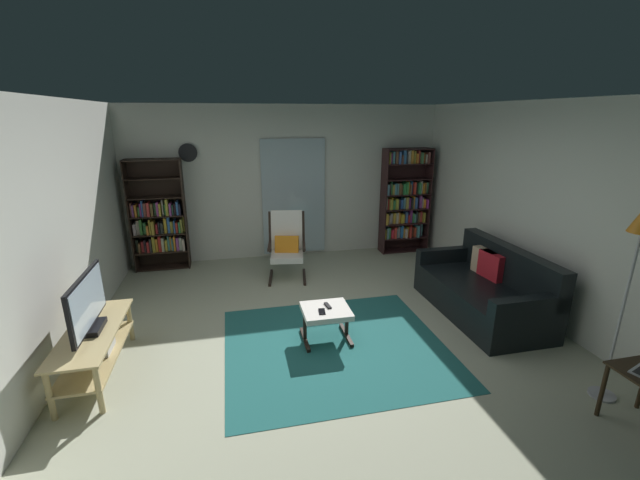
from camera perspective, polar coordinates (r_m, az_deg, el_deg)
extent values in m
plane|color=#AEB195|center=(4.80, 0.85, -13.10)|extent=(7.02, 7.02, 0.00)
cube|color=silver|center=(7.08, -4.66, 8.04)|extent=(5.60, 0.06, 2.60)
cube|color=silver|center=(4.52, -34.58, -0.27)|extent=(0.06, 6.00, 2.60)
cube|color=silver|center=(5.57, 29.10, 3.40)|extent=(0.06, 6.00, 2.60)
cube|color=silver|center=(7.08, -3.72, 6.00)|extent=(1.10, 0.01, 2.00)
cube|color=#226361|center=(4.58, 2.16, -14.69)|extent=(2.36, 2.16, 0.01)
cube|color=tan|center=(4.47, -29.49, -11.10)|extent=(0.47, 1.30, 0.02)
cube|color=tan|center=(4.59, -29.02, -13.90)|extent=(0.43, 1.24, 0.02)
cylinder|color=tan|center=(4.04, -28.76, -18.04)|extent=(0.05, 0.05, 0.46)
cylinder|color=tan|center=(5.05, -25.21, -10.33)|extent=(0.05, 0.05, 0.46)
cylinder|color=tan|center=(4.16, -33.83, -17.84)|extent=(0.05, 0.05, 0.46)
cylinder|color=tan|center=(5.14, -29.25, -10.40)|extent=(0.05, 0.05, 0.46)
cube|color=silver|center=(4.59, -29.02, -13.23)|extent=(0.28, 0.28, 0.07)
cube|color=black|center=(4.46, -29.56, -10.69)|extent=(0.20, 0.32, 0.05)
cube|color=black|center=(4.35, -30.09, -7.48)|extent=(0.04, 0.91, 0.50)
cube|color=silver|center=(4.34, -29.82, -7.47)|extent=(0.01, 0.86, 0.45)
cube|color=black|center=(7.03, -25.16, 2.97)|extent=(0.02, 0.30, 1.78)
cube|color=black|center=(6.89, -18.47, 3.48)|extent=(0.02, 0.30, 1.78)
cube|color=black|center=(7.08, -21.69, 3.50)|extent=(0.84, 0.02, 1.78)
cube|color=black|center=(7.19, -21.08, -3.54)|extent=(0.81, 0.28, 0.02)
cube|color=black|center=(7.10, -21.32, -1.42)|extent=(0.81, 0.28, 0.02)
cube|color=black|center=(7.02, -21.58, 0.88)|extent=(0.81, 0.28, 0.02)
cube|color=black|center=(6.95, -21.85, 3.23)|extent=(0.81, 0.28, 0.02)
cube|color=black|center=(6.89, -22.12, 5.62)|extent=(0.81, 0.28, 0.02)
cube|color=black|center=(6.84, -22.40, 8.05)|extent=(0.81, 0.28, 0.02)
cube|color=black|center=(6.81, -22.68, 10.38)|extent=(0.81, 0.28, 0.02)
cube|color=#273023|center=(7.16, -24.32, -0.72)|extent=(0.04, 0.10, 0.20)
cube|color=brown|center=(7.14, -24.01, -0.90)|extent=(0.02, 0.21, 0.16)
cube|color=red|center=(7.14, -23.65, -0.79)|extent=(0.04, 0.14, 0.18)
cube|color=black|center=(7.10, -23.37, -0.70)|extent=(0.03, 0.16, 0.21)
cube|color=red|center=(7.11, -22.99, -0.80)|extent=(0.04, 0.19, 0.17)
cube|color=#302D2C|center=(7.09, -22.69, -0.61)|extent=(0.03, 0.19, 0.22)
cube|color=#A8962D|center=(7.09, -22.31, -0.38)|extent=(0.04, 0.22, 0.26)
cube|color=orange|center=(7.07, -21.97, -0.57)|extent=(0.04, 0.16, 0.22)
cube|color=red|center=(7.07, -21.58, -0.38)|extent=(0.04, 0.18, 0.25)
cube|color=beige|center=(7.08, -21.20, -0.42)|extent=(0.04, 0.23, 0.23)
cube|color=gold|center=(7.06, -20.81, -0.61)|extent=(0.03, 0.16, 0.18)
cube|color=teal|center=(7.04, -20.56, -0.35)|extent=(0.03, 0.10, 0.25)
cube|color=gold|center=(7.06, -20.27, -0.36)|extent=(0.03, 0.11, 0.23)
cube|color=#549BA4|center=(7.03, -20.05, -0.54)|extent=(0.02, 0.13, 0.20)
cube|color=orange|center=(7.02, -19.78, -0.34)|extent=(0.02, 0.18, 0.25)
cube|color=#924691|center=(7.03, -19.38, -0.42)|extent=(0.04, 0.21, 0.21)
cube|color=beige|center=(7.02, -19.04, -0.40)|extent=(0.04, 0.16, 0.21)
cube|color=beige|center=(7.00, -18.64, -0.46)|extent=(0.03, 0.23, 0.20)
cube|color=#C4AFB3|center=(7.06, -24.62, 1.41)|extent=(0.04, 0.16, 0.18)
cube|color=beige|center=(7.06, -24.24, 1.66)|extent=(0.04, 0.12, 0.22)
cube|color=#448D3A|center=(7.02, -23.90, 1.73)|extent=(0.04, 0.13, 0.25)
cube|color=#398A4A|center=(7.04, -23.44, 1.58)|extent=(0.04, 0.13, 0.19)
cube|color=orange|center=(7.02, -23.04, 1.42)|extent=(0.03, 0.23, 0.15)
cube|color=#A8922D|center=(7.01, -22.77, 1.83)|extent=(0.02, 0.23, 0.24)
cube|color=#A78A2F|center=(6.99, -22.43, 1.72)|extent=(0.04, 0.23, 0.22)
cube|color=red|center=(7.01, -21.99, 1.54)|extent=(0.03, 0.12, 0.15)
cube|color=black|center=(6.99, -21.72, 1.69)|extent=(0.02, 0.14, 0.19)
cube|color=#2A302D|center=(6.98, -21.37, 1.64)|extent=(0.04, 0.14, 0.17)
cube|color=gold|center=(6.98, -20.93, 1.99)|extent=(0.04, 0.14, 0.24)
cube|color=#356BB9|center=(6.95, -20.56, 2.05)|extent=(0.04, 0.11, 0.26)
cube|color=#A29433|center=(6.98, -20.15, 1.82)|extent=(0.04, 0.15, 0.19)
cube|color=#2E5EA4|center=(6.97, -19.78, 1.92)|extent=(0.02, 0.23, 0.21)
cube|color=red|center=(6.96, -19.50, 1.79)|extent=(0.03, 0.19, 0.17)
cube|color=#2F8449|center=(6.94, -19.18, 1.79)|extent=(0.02, 0.18, 0.18)
cube|color=#95983F|center=(6.92, -18.94, 1.97)|extent=(0.03, 0.13, 0.22)
cube|color=#A29A32|center=(6.95, -18.66, 2.17)|extent=(0.02, 0.10, 0.25)
cube|color=brown|center=(6.99, -25.02, 3.92)|extent=(0.02, 0.16, 0.22)
cube|color=#914796|center=(7.00, -24.78, 3.83)|extent=(0.03, 0.19, 0.19)
cube|color=orange|center=(6.98, -24.47, 3.86)|extent=(0.03, 0.20, 0.19)
cube|color=#408546|center=(6.98, -24.15, 3.72)|extent=(0.03, 0.12, 0.15)
cube|color=#A0348F|center=(6.95, -23.90, 3.96)|extent=(0.02, 0.17, 0.21)
cube|color=#315FAD|center=(6.96, -23.68, 4.17)|extent=(0.02, 0.22, 0.25)
cube|color=brown|center=(6.96, -23.37, 4.06)|extent=(0.04, 0.22, 0.21)
cube|color=#CE3B39|center=(6.94, -23.00, 4.06)|extent=(0.04, 0.19, 0.22)
cube|color=brown|center=(6.92, -22.60, 4.00)|extent=(0.04, 0.15, 0.20)
cube|color=#3D7745|center=(6.95, -22.19, 4.09)|extent=(0.04, 0.11, 0.19)
cube|color=#9A3B90|center=(6.91, -21.88, 4.16)|extent=(0.03, 0.19, 0.22)
cube|color=gold|center=(6.91, -21.58, 4.09)|extent=(0.03, 0.22, 0.20)
cube|color=beige|center=(6.92, -21.26, 4.37)|extent=(0.02, 0.15, 0.25)
cube|color=#2C8C44|center=(6.92, -20.96, 4.09)|extent=(0.02, 0.17, 0.17)
cube|color=#A2A034|center=(6.88, -20.74, 4.41)|extent=(0.04, 0.19, 0.26)
cube|color=#8F418C|center=(6.88, -20.30, 4.19)|extent=(0.03, 0.24, 0.20)
cube|color=#3A794E|center=(6.87, -20.04, 4.05)|extent=(0.02, 0.12, 0.16)
cube|color=black|center=(6.87, -19.76, 4.16)|extent=(0.02, 0.15, 0.18)
cube|color=#3368B3|center=(6.89, -19.43, 4.36)|extent=(0.03, 0.23, 0.21)
cube|color=#1D1E33|center=(6.89, -19.14, 4.24)|extent=(0.03, 0.23, 0.18)
cube|color=black|center=(7.30, 8.92, 5.26)|extent=(0.02, 0.30, 1.87)
cube|color=black|center=(7.65, 14.83, 5.43)|extent=(0.02, 0.30, 1.87)
cube|color=black|center=(7.59, 11.50, 5.58)|extent=(0.86, 0.02, 1.87)
cube|color=black|center=(7.70, 11.52, -1.36)|extent=(0.83, 0.28, 0.02)
cube|color=black|center=(7.62, 11.64, 0.43)|extent=(0.83, 0.28, 0.02)
cube|color=black|center=(7.55, 11.76, 2.38)|extent=(0.83, 0.28, 0.02)
cube|color=black|center=(7.49, 11.88, 4.36)|extent=(0.83, 0.28, 0.02)
cube|color=black|center=(7.44, 12.01, 6.36)|extent=(0.83, 0.28, 0.02)
cube|color=black|center=(7.39, 12.14, 8.40)|extent=(0.83, 0.28, 0.02)
cube|color=black|center=(7.36, 12.27, 10.46)|extent=(0.83, 0.28, 0.02)
cube|color=black|center=(7.34, 12.39, 12.41)|extent=(0.83, 0.28, 0.02)
cube|color=#A48928|center=(7.44, 9.04, 0.91)|extent=(0.03, 0.17, 0.17)
cube|color=#5D8E9B|center=(7.46, 9.31, 1.06)|extent=(0.03, 0.22, 0.20)
cube|color=#369046|center=(7.48, 9.57, 1.11)|extent=(0.03, 0.19, 0.20)
cube|color=red|center=(7.49, 10.00, 0.93)|extent=(0.04, 0.16, 0.16)
cube|color=#C2372C|center=(7.50, 10.37, 1.14)|extent=(0.04, 0.21, 0.21)
cube|color=teal|center=(7.55, 10.54, 1.03)|extent=(0.03, 0.21, 0.16)
cube|color=beige|center=(7.54, 10.92, 1.17)|extent=(0.04, 0.11, 0.21)
cube|color=#296DB7|center=(7.57, 11.22, 1.29)|extent=(0.04, 0.22, 0.23)
cube|color=orange|center=(7.58, 11.51, 1.14)|extent=(0.02, 0.17, 0.19)
cube|color=beige|center=(7.59, 11.81, 1.08)|extent=(0.03, 0.23, 0.17)
cube|color=gold|center=(7.61, 12.10, 1.19)|extent=(0.04, 0.11, 0.19)
cube|color=red|center=(7.62, 12.36, 1.23)|extent=(0.02, 0.24, 0.20)
cube|color=red|center=(7.64, 12.58, 1.38)|extent=(0.03, 0.11, 0.23)
cube|color=brown|center=(7.68, 12.74, 1.21)|extent=(0.02, 0.16, 0.17)
cube|color=#CB3F26|center=(7.67, 13.09, 1.16)|extent=(0.04, 0.14, 0.17)
cube|color=teal|center=(7.68, 13.39, 1.35)|extent=(0.03, 0.23, 0.22)
cube|color=black|center=(7.71, 13.63, 1.41)|extent=(0.03, 0.22, 0.22)
cube|color=#569CA1|center=(7.74, 13.90, 1.50)|extent=(0.04, 0.13, 0.23)
cube|color=gold|center=(7.36, 9.18, 3.01)|extent=(0.04, 0.21, 0.20)
cube|color=orange|center=(7.41, 9.37, 2.96)|extent=(0.02, 0.17, 0.17)
cube|color=beige|center=(7.43, 9.61, 2.93)|extent=(0.02, 0.17, 0.15)
cube|color=#BCB3B0|center=(7.44, 9.92, 3.07)|extent=(0.04, 0.11, 0.19)
cube|color=gold|center=(7.45, 10.33, 3.12)|extent=(0.04, 0.12, 0.20)
cube|color=beige|center=(7.47, 10.67, 3.13)|extent=(0.04, 0.15, 0.20)
cube|color=orange|center=(7.49, 10.99, 3.15)|extent=(0.04, 0.12, 0.20)
cube|color=gold|center=(7.52, 11.35, 3.03)|extent=(0.04, 0.15, 0.16)
cube|color=gold|center=(7.54, 11.63, 3.03)|extent=(0.03, 0.12, 0.15)
cube|color=#3D6CB5|center=(7.55, 11.97, 3.22)|extent=(0.04, 0.14, 0.20)
cube|color=red|center=(7.56, 12.23, 3.02)|extent=(0.03, 0.19, 0.15)
cube|color=#883188|center=(7.58, 12.53, 3.34)|extent=(0.04, 0.14, 0.23)
cube|color=#3B8F43|center=(7.60, 12.82, 3.15)|extent=(0.03, 0.15, 0.17)
cube|color=teal|center=(7.60, 13.06, 3.06)|extent=(0.02, 0.17, 0.16)
cube|color=#223031|center=(7.63, 13.30, 3.28)|extent=(0.04, 0.14, 0.20)
cube|color=brown|center=(7.64, 13.63, 3.18)|extent=(0.03, 0.13, 0.18)
cube|color=#C43937|center=(7.66, 13.94, 3.24)|extent=(0.04, 0.10, 0.19)
cube|color=#A3962F|center=(7.70, 14.17, 3.24)|extent=(0.04, 0.22, 0.18)
cube|color=beige|center=(7.31, 9.21, 5.15)|extent=(0.03, 0.14, 0.22)
cube|color=#D23A35|center=(7.33, 9.51, 5.03)|extent=(0.02, 0.10, 0.19)
cube|color=#A29B35|center=(7.35, 9.71, 5.07)|extent=(0.04, 0.24, 0.19)
cube|color=gold|center=(7.34, 10.00, 5.15)|extent=(0.02, 0.13, 0.22)
cube|color=#388952|center=(7.39, 10.22, 4.99)|extent=(0.04, 0.17, 0.16)
cube|color=#9D9A30|center=(7.41, 10.55, 5.11)|extent=(0.04, 0.23, 0.19)
cube|color=#211F32|center=(7.40, 11.02, 4.99)|extent=(0.04, 0.10, 0.17)
cube|color=#2A57AB|center=(7.45, 11.30, 5.04)|extent=(0.04, 0.14, 0.17)
cube|color=teal|center=(7.46, 11.66, 5.15)|extent=(0.04, 0.14, 0.20)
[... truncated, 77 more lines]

